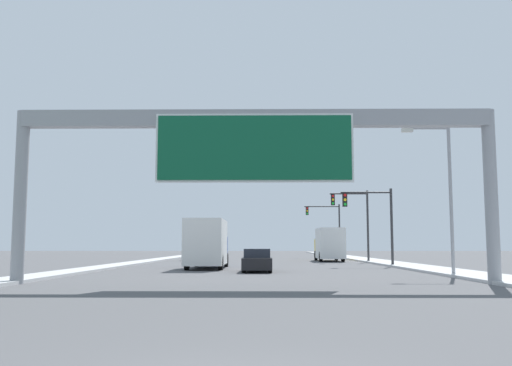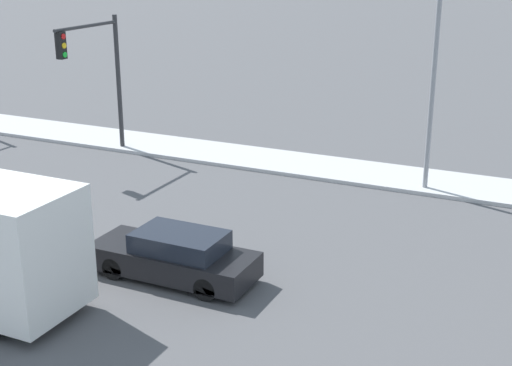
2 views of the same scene
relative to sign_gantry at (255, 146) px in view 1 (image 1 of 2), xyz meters
name	(u,v)px [view 1 (image 1 of 2)]	position (x,y,z in m)	size (l,w,h in m)	color
sidewalk_right	(358,258)	(11.25, 42.10, -5.73)	(3.00, 120.00, 0.15)	#B9B9B9
median_strip_left	(167,258)	(-10.75, 42.10, -5.73)	(2.00, 120.00, 0.15)	#B9B9B9
sign_gantry	(255,146)	(0.00, 0.00, 0.00)	(20.45, 0.73, 7.36)	gray
car_far_center	(257,261)	(0.00, 11.05, -5.14)	(1.77, 4.69, 1.39)	black
car_far_left	(194,254)	(-7.00, 36.88, -5.12)	(1.84, 4.35, 1.46)	#A5A8AD
truck_box_primary	(207,244)	(-3.50, 15.71, -4.12)	(2.49, 8.28, 3.33)	navy
truck_box_secondary	(329,245)	(7.00, 33.71, -4.15)	(2.42, 7.61, 3.27)	yellow
traffic_light_near_intersection	(375,214)	(8.99, 20.10, -1.80)	(3.98, 0.32, 5.96)	#2D2D30
traffic_light_mid_block	(356,215)	(9.19, 30.10, -1.34)	(3.64, 0.32, 6.76)	#2D2D30
traffic_light_far_intersection	(329,222)	(8.87, 50.10, -1.19)	(4.62, 0.32, 6.88)	#2D2D30
street_lamp_right	(444,185)	(10.01, 6.44, -1.03)	(2.60, 0.28, 8.03)	gray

